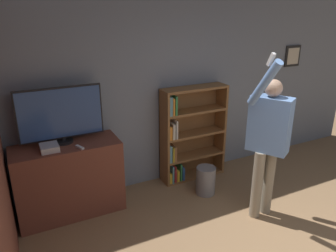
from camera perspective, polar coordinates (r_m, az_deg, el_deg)
The scene contains 8 objects.
wall_back at distance 4.82m, azimuth 2.82°, elevation 6.46°, with size 6.93×0.09×2.70m.
tv_ledge at distance 4.30m, azimuth -16.80°, elevation -8.87°, with size 1.27×0.52×0.93m.
television at distance 4.06m, azimuth -18.17°, elevation 1.87°, with size 0.98×0.22×0.69m.
game_console at distance 3.99m, azimuth -19.95°, elevation -3.57°, with size 0.20×0.23×0.07m.
remote_loose at distance 3.96m, azimuth -15.13°, elevation -3.58°, with size 0.08×0.14×0.02m.
bookshelf at distance 4.87m, azimuth 3.53°, elevation -1.68°, with size 1.00×0.28×1.41m.
person at distance 3.99m, azimuth 17.09°, elevation -1.77°, with size 0.61×0.59×2.07m.
waste_bin at distance 4.67m, azimuth 6.57°, elevation -9.39°, with size 0.27×0.27×0.40m.
Camera 1 is at (-2.30, -1.12, 2.50)m, focal length 35.00 mm.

